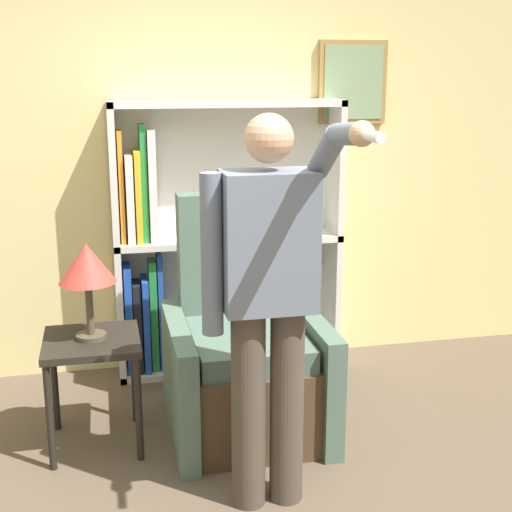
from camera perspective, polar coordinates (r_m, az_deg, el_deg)
name	(u,v)px	position (r m, az deg, el deg)	size (l,w,h in m)	color
wall_back	(185,151)	(4.54, -5.67, 8.35)	(8.00, 0.11, 2.80)	#DBCC84
bookcase	(202,245)	(4.49, -4.31, 0.89)	(1.43, 0.28, 1.72)	silver
armchair	(244,359)	(3.88, -0.99, -8.25)	(0.82, 0.88, 1.24)	#4C3823
person_standing	(268,294)	(2.99, 0.99, -3.09)	(0.53, 0.78, 1.73)	#473D33
side_table	(92,356)	(3.74, -12.95, -7.78)	(0.48, 0.48, 0.58)	black
table_lamp	(87,267)	(3.59, -13.37, -0.84)	(0.28, 0.28, 0.49)	#4C4233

